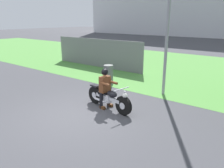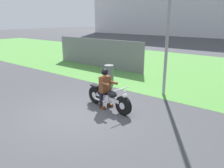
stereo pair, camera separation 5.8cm
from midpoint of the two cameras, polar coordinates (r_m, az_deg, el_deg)
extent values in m
plane|color=#424247|center=(7.46, -9.01, -7.85)|extent=(120.00, 120.00, 0.00)
cube|color=#549342|center=(14.91, 17.57, 3.88)|extent=(60.00, 12.00, 0.01)
cylinder|color=black|center=(7.28, 2.72, -5.53)|extent=(0.66, 0.22, 0.65)
cylinder|color=silver|center=(7.28, 2.72, -5.53)|extent=(0.24, 0.17, 0.23)
cylinder|color=black|center=(8.30, -4.50, -2.76)|extent=(0.66, 0.22, 0.65)
cylinder|color=silver|center=(8.30, -4.50, -2.76)|extent=(0.24, 0.17, 0.23)
cube|color=silver|center=(7.74, -1.13, -3.51)|extent=(1.18, 0.32, 0.12)
cube|color=silver|center=(7.78, -1.38, -3.55)|extent=(0.35, 0.29, 0.28)
ellipsoid|color=black|center=(7.56, -0.23, -2.56)|extent=(0.47, 0.31, 0.22)
cube|color=black|center=(7.87, -2.21, -2.42)|extent=(0.47, 0.31, 0.10)
cube|color=black|center=(8.19, -4.55, -0.43)|extent=(0.39, 0.25, 0.06)
cylinder|color=silver|center=(7.22, 2.47, -3.58)|extent=(0.26, 0.09, 0.53)
cylinder|color=silver|center=(7.16, 2.21, -1.30)|extent=(0.14, 0.66, 0.04)
sphere|color=white|center=(7.11, 3.11, -2.97)|extent=(0.16, 0.16, 0.16)
cylinder|color=silver|center=(7.92, -3.34, -4.15)|extent=(0.56, 0.16, 0.08)
cylinder|color=black|center=(8.02, -1.03, -3.67)|extent=(0.12, 0.12, 0.57)
cube|color=#593319|center=(8.06, -0.73, -5.35)|extent=(0.25, 0.14, 0.10)
cylinder|color=black|center=(7.80, -3.00, -4.28)|extent=(0.12, 0.12, 0.57)
cube|color=#593319|center=(7.84, -2.69, -6.01)|extent=(0.25, 0.14, 0.10)
cube|color=brown|center=(7.73, -2.04, -0.03)|extent=(0.28, 0.41, 0.56)
cylinder|color=brown|center=(7.66, -0.01, 0.44)|extent=(0.43, 0.15, 0.09)
cylinder|color=brown|center=(7.44, -1.93, -0.05)|extent=(0.43, 0.15, 0.09)
sphere|color=#996B4C|center=(7.63, -2.07, 2.85)|extent=(0.20, 0.20, 0.20)
sphere|color=black|center=(7.62, -2.07, 3.07)|extent=(0.24, 0.24, 0.24)
cylinder|color=gray|center=(9.09, 14.00, 16.30)|extent=(0.12, 0.12, 6.19)
cylinder|color=#595E5B|center=(10.56, -1.08, 2.33)|extent=(0.44, 0.44, 0.94)
cube|color=slate|center=(14.65, -4.06, 7.96)|extent=(7.00, 0.06, 1.80)
camera|label=1|loc=(0.03, -90.22, -0.06)|focal=35.75mm
camera|label=2|loc=(0.03, 89.78, 0.06)|focal=35.75mm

